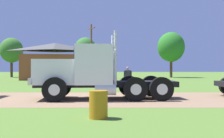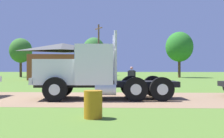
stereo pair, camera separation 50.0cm
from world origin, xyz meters
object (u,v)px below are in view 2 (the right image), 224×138
Objects in this scene: truck_foreground_white at (90,73)px; shed_building at (63,62)px; utility_pole_far at (99,50)px; visitor_far_side at (132,77)px; steel_barrel at (93,104)px.

shed_building is at bearing 105.89° from truck_foreground_white.
truck_foreground_white is 0.74× the size of shed_building.
shed_building is 6.34m from utility_pole_far.
shed_building is (-6.69, 23.49, 1.12)m from truck_foreground_white.
utility_pole_far is (-4.34, 21.18, 3.49)m from visitor_far_side.
truck_foreground_white is 27.51m from utility_pole_far.
steel_barrel is (-1.59, -11.37, -0.47)m from visitor_far_side.
visitor_far_side is at bearing -62.54° from shed_building.
truck_foreground_white is 4.36× the size of visitor_far_side.
visitor_far_side is 1.94× the size of steel_barrel.
visitor_far_side is at bearing 68.85° from truck_foreground_white.
utility_pole_far is at bearing 94.16° from truck_foreground_white.
steel_barrel is at bearing -97.96° from visitor_far_side.
truck_foreground_white reaches higher than steel_barrel.
utility_pole_far is at bearing 94.83° from steel_barrel.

